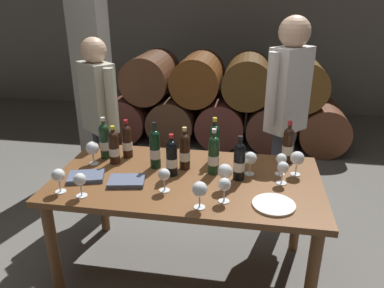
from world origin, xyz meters
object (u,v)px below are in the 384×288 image
object	(u,v)px
wine_glass_7	(250,159)
dining_table	(187,190)
wine_bottle_5	(214,155)
taster_seated_left	(100,113)
wine_glass_5	(200,190)
wine_glass_4	(283,168)
wine_glass_8	(297,159)
wine_glass_9	(80,180)
wine_bottle_2	(185,151)
wine_bottle_7	(114,147)
wine_glass_0	(164,175)
wine_glass_6	(92,148)
wine_bottle_1	(214,143)
wine_glass_2	(58,176)
wine_glass_3	(281,160)
wine_glass_10	(225,185)
wine_bottle_0	(155,148)
wine_bottle_8	(105,141)
wine_bottle_3	(288,145)
wine_glass_1	(225,172)
serving_plate	(274,205)
tasting_notebook	(127,181)
wine_bottle_6	(239,161)
wine_bottle_9	(127,141)
sommelier_presenting	(287,107)
leather_ledger	(86,177)
wine_bottle_4	(172,157)

from	to	relation	value
wine_glass_7	dining_table	bearing A→B (deg)	-164.54
wine_bottle_5	taster_seated_left	size ratio (longest dim) A/B	0.20
wine_glass_5	wine_glass_4	bearing A→B (deg)	38.16
wine_glass_4	wine_glass_8	distance (m)	0.17
wine_bottle_5	wine_glass_9	xyz separation A→B (m)	(-0.72, -0.42, -0.03)
wine_bottle_2	wine_glass_9	distance (m)	0.70
wine_bottle_7	wine_glass_0	size ratio (longest dim) A/B	1.85
wine_glass_6	wine_bottle_1	bearing A→B (deg)	12.73
wine_bottle_2	wine_glass_2	distance (m)	0.80
wine_glass_5	wine_glass_9	distance (m)	0.70
wine_bottle_2	wine_glass_6	bearing A→B (deg)	-177.00
wine_glass_3	wine_glass_6	size ratio (longest dim) A/B	0.90
wine_glass_0	wine_glass_10	bearing A→B (deg)	-10.11
dining_table	wine_bottle_0	xyz separation A→B (m)	(-0.24, 0.11, 0.23)
wine_bottle_8	wine_glass_2	xyz separation A→B (m)	(-0.08, -0.52, -0.02)
wine_glass_2	wine_bottle_3	bearing A→B (deg)	25.72
wine_glass_1	wine_glass_7	xyz separation A→B (m)	(0.14, 0.22, -0.00)
wine_glass_2	wine_glass_4	bearing A→B (deg)	14.10
dining_table	serving_plate	bearing A→B (deg)	-25.70
wine_glass_9	tasting_notebook	distance (m)	0.30
wine_bottle_3	wine_glass_4	xyz separation A→B (m)	(-0.05, -0.32, -0.03)
wine_bottle_1	serving_plate	bearing A→B (deg)	-53.69
wine_glass_0	dining_table	bearing A→B (deg)	62.85
wine_glass_5	wine_glass_8	size ratio (longest dim) A/B	0.97
dining_table	wine_bottle_3	size ratio (longest dim) A/B	5.63
wine_bottle_6	wine_bottle_8	bearing A→B (deg)	169.44
wine_bottle_2	wine_glass_5	xyz separation A→B (m)	(0.17, -0.47, -0.02)
wine_bottle_2	wine_bottle_5	world-z (taller)	wine_bottle_5
wine_bottle_9	serving_plate	xyz separation A→B (m)	(1.01, -0.51, -0.12)
taster_seated_left	serving_plate	bearing A→B (deg)	-34.71
wine_glass_10	wine_bottle_1	bearing A→B (deg)	102.31
wine_bottle_3	wine_bottle_7	world-z (taller)	wine_bottle_3
wine_bottle_1	sommelier_presenting	world-z (taller)	sommelier_presenting
wine_bottle_3	wine_glass_10	distance (m)	0.71
wine_glass_5	wine_glass_9	bearing A→B (deg)	179.16
leather_ledger	wine_bottle_6	bearing A→B (deg)	-7.88
wine_bottle_5	wine_glass_8	size ratio (longest dim) A/B	1.90
wine_glass_0	wine_glass_3	distance (m)	0.77
dining_table	wine_glass_5	size ratio (longest dim) A/B	10.71
wine_bottle_4	wine_glass_7	size ratio (longest dim) A/B	1.79
wine_glass_3	wine_glass_8	size ratio (longest dim) A/B	0.90
wine_bottle_8	wine_glass_7	bearing A→B (deg)	-5.55
wine_bottle_7	wine_bottle_4	bearing A→B (deg)	-14.81
wine_glass_3	serving_plate	world-z (taller)	wine_glass_3
wine_bottle_1	wine_glass_3	bearing A→B (deg)	-16.88
dining_table	wine_bottle_7	xyz separation A→B (m)	(-0.53, 0.13, 0.21)
wine_bottle_1	wine_glass_0	size ratio (longest dim) A/B	2.19
wine_bottle_0	wine_bottle_5	size ratio (longest dim) A/B	1.03
wine_bottle_7	wine_glass_10	xyz separation A→B (m)	(0.79, -0.39, -0.01)
wine_bottle_4	wine_glass_0	bearing A→B (deg)	-89.60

